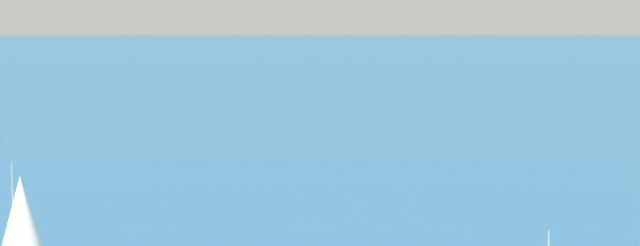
{
  "coord_description": "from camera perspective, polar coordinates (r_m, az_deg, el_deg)",
  "views": [
    {
      "loc": [
        54.1,
        -95.64,
        34.69
      ],
      "look_at": [
        0.0,
        0.0,
        22.59
      ],
      "focal_mm": 65.53,
      "sensor_mm": 36.0,
      "label": 1
    }
  ],
  "objects": [
    {
      "name": "sailboat_mid_cluster",
      "position": [
        150.52,
        -14.4,
        -4.77
      ],
      "size": [
        10.82,
        6.05,
        13.88
      ],
      "color": "black",
      "rests_on": "ground_plane"
    }
  ]
}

